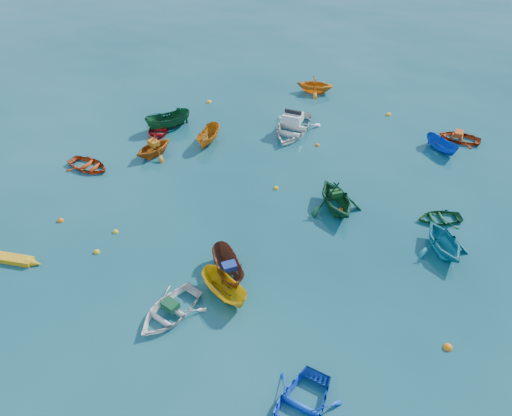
% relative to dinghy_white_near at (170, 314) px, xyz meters
% --- Properties ---
extents(ground, '(160.00, 160.00, 0.00)m').
position_rel_dinghy_white_near_xyz_m(ground, '(1.91, 2.58, 0.00)').
color(ground, '#093F47').
rests_on(ground, ground).
extents(dinghy_white_near, '(3.43, 3.94, 0.68)m').
position_rel_dinghy_white_near_xyz_m(dinghy_white_near, '(0.00, 0.00, 0.00)').
color(dinghy_white_near, white).
rests_on(dinghy_white_near, ground).
extents(sampan_brown_mid, '(2.63, 3.13, 1.17)m').
position_rel_dinghy_white_near_xyz_m(sampan_brown_mid, '(1.81, 2.86, 0.00)').
color(sampan_brown_mid, brown).
rests_on(sampan_brown_mid, ground).
extents(dinghy_blue_se, '(3.39, 4.11, 0.74)m').
position_rel_dinghy_white_near_xyz_m(dinghy_blue_se, '(6.25, -3.09, 0.00)').
color(dinghy_blue_se, blue).
rests_on(dinghy_blue_se, ground).
extents(dinghy_orange_w, '(3.24, 3.40, 1.39)m').
position_rel_dinghy_white_near_xyz_m(dinghy_orange_w, '(-5.78, 11.60, 0.00)').
color(dinghy_orange_w, '#BD5B11').
rests_on(dinghy_orange_w, ground).
extents(sampan_yellow_mid, '(2.98, 2.53, 1.11)m').
position_rel_dinghy_white_near_xyz_m(sampan_yellow_mid, '(2.02, 1.62, 0.00)').
color(sampan_yellow_mid, gold).
rests_on(sampan_yellow_mid, ground).
extents(dinghy_green_e, '(2.80, 2.37, 0.49)m').
position_rel_dinghy_white_near_xyz_m(dinghy_green_e, '(11.49, 9.55, 0.00)').
color(dinghy_green_e, '#13522A').
rests_on(dinghy_green_e, ground).
extents(dinghy_cyan_se, '(3.60, 3.81, 1.58)m').
position_rel_dinghy_white_near_xyz_m(dinghy_cyan_se, '(11.55, 7.12, 0.00)').
color(dinghy_cyan_se, teal).
rests_on(dinghy_cyan_se, ground).
extents(dinghy_red_nw, '(3.16, 2.58, 0.58)m').
position_rel_dinghy_white_near_xyz_m(dinghy_red_nw, '(-9.08, 9.23, 0.00)').
color(dinghy_red_nw, '#BF3C0F').
rests_on(dinghy_red_nw, ground).
extents(sampan_orange_n, '(1.21, 2.79, 1.06)m').
position_rel_dinghy_white_near_xyz_m(sampan_orange_n, '(-2.93, 13.88, 0.00)').
color(sampan_orange_n, '#BC6811').
rests_on(sampan_orange_n, ground).
extents(dinghy_green_n, '(4.16, 4.33, 1.76)m').
position_rel_dinghy_white_near_xyz_m(dinghy_green_n, '(5.99, 9.06, 0.00)').
color(dinghy_green_n, '#124D29').
rests_on(dinghy_green_n, ground).
extents(dinghy_red_ne, '(2.92, 2.30, 0.55)m').
position_rel_dinghy_white_near_xyz_m(dinghy_red_ne, '(12.97, 18.36, 0.00)').
color(dinghy_red_ne, '#A5330D').
rests_on(dinghy_red_ne, ground).
extents(sampan_blue_far, '(2.41, 2.40, 0.96)m').
position_rel_dinghy_white_near_xyz_m(sampan_blue_far, '(11.75, 16.69, 0.00)').
color(sampan_blue_far, '#0D3AAB').
rests_on(sampan_blue_far, ground).
extents(dinghy_red_far, '(2.48, 3.12, 0.58)m').
position_rel_dinghy_white_near_xyz_m(dinghy_red_far, '(-6.62, 14.18, 0.00)').
color(dinghy_red_far, '#A80E0E').
rests_on(dinghy_red_far, ground).
extents(dinghy_orange_far, '(2.92, 2.56, 1.47)m').
position_rel_dinghy_white_near_xyz_m(dinghy_orange_far, '(2.59, 22.88, 0.00)').
color(dinghy_orange_far, orange).
rests_on(dinghy_orange_far, ground).
extents(sampan_green_far, '(3.17, 3.08, 1.24)m').
position_rel_dinghy_white_near_xyz_m(sampan_green_far, '(-6.18, 14.97, 0.00)').
color(sampan_green_far, '#114926').
rests_on(sampan_green_far, ground).
extents(kayak_yellow, '(3.71, 0.72, 0.37)m').
position_rel_dinghy_white_near_xyz_m(kayak_yellow, '(-9.10, 1.09, 0.00)').
color(kayak_yellow, gold).
rests_on(kayak_yellow, ground).
extents(motorboat_white, '(3.75, 4.83, 1.52)m').
position_rel_dinghy_white_near_xyz_m(motorboat_white, '(2.09, 16.60, 0.00)').
color(motorboat_white, white).
rests_on(motorboat_white, ground).
extents(tarp_green_a, '(0.82, 0.73, 0.33)m').
position_rel_dinghy_white_near_xyz_m(tarp_green_a, '(0.04, 0.09, 0.51)').
color(tarp_green_a, '#124828').
rests_on(tarp_green_a, dinghy_white_near).
extents(tarp_blue_a, '(0.81, 0.76, 0.31)m').
position_rel_dinghy_white_near_xyz_m(tarp_blue_a, '(1.89, 2.74, 0.74)').
color(tarp_blue_a, navy).
rests_on(tarp_blue_a, sampan_brown_mid).
extents(tarp_orange_a, '(0.81, 0.75, 0.32)m').
position_rel_dinghy_white_near_xyz_m(tarp_orange_a, '(-5.76, 11.65, 0.85)').
color(tarp_orange_a, '#C46C14').
rests_on(tarp_orange_a, dinghy_orange_w).
extents(tarp_green_b, '(0.74, 0.69, 0.29)m').
position_rel_dinghy_white_near_xyz_m(tarp_green_b, '(5.94, 9.15, 1.02)').
color(tarp_green_b, '#114519').
rests_on(tarp_green_b, dinghy_green_n).
extents(tarp_orange_b, '(0.61, 0.74, 0.33)m').
position_rel_dinghy_white_near_xyz_m(tarp_orange_b, '(12.87, 18.38, 0.44)').
color(tarp_orange_b, '#C14813').
rests_on(tarp_orange_b, dinghy_red_ne).
extents(buoy_ye_a, '(0.30, 0.30, 0.30)m').
position_rel_dinghy_white_near_xyz_m(buoy_ye_a, '(-4.78, 4.28, 0.00)').
color(buoy_ye_a, yellow).
rests_on(buoy_ye_a, ground).
extents(buoy_or_b, '(0.38, 0.38, 0.38)m').
position_rel_dinghy_white_near_xyz_m(buoy_or_b, '(11.66, 1.26, 0.00)').
color(buoy_or_b, orange).
rests_on(buoy_or_b, ground).
extents(buoy_ye_b, '(0.32, 0.32, 0.32)m').
position_rel_dinghy_white_near_xyz_m(buoy_ye_b, '(-4.99, 2.68, 0.00)').
color(buoy_ye_b, gold).
rests_on(buoy_ye_b, ground).
extents(buoy_or_c, '(0.35, 0.35, 0.35)m').
position_rel_dinghy_white_near_xyz_m(buoy_or_c, '(-8.03, 4.35, 0.00)').
color(buoy_or_c, orange).
rests_on(buoy_or_c, ground).
extents(buoy_ye_c, '(0.30, 0.30, 0.30)m').
position_rel_dinghy_white_near_xyz_m(buoy_ye_c, '(2.45, 10.07, 0.00)').
color(buoy_ye_c, gold).
rests_on(buoy_ye_c, ground).
extents(buoy_or_d, '(0.33, 0.33, 0.33)m').
position_rel_dinghy_white_near_xyz_m(buoy_or_d, '(6.32, 8.99, 0.00)').
color(buoy_or_d, '#F95D0D').
rests_on(buoy_or_d, ground).
extents(buoy_ye_d, '(0.38, 0.38, 0.38)m').
position_rel_dinghy_white_near_xyz_m(buoy_ye_d, '(-4.74, 19.21, 0.00)').
color(buoy_ye_d, yellow).
rests_on(buoy_ye_d, ground).
extents(buoy_or_e, '(0.29, 0.29, 0.29)m').
position_rel_dinghy_white_near_xyz_m(buoy_or_e, '(4.03, 15.27, 0.00)').
color(buoy_or_e, orange).
rests_on(buoy_or_e, ground).
extents(buoy_ye_e, '(0.37, 0.37, 0.37)m').
position_rel_dinghy_white_near_xyz_m(buoy_ye_e, '(8.28, 20.62, 0.00)').
color(buoy_ye_e, yellow).
rests_on(buoy_ye_e, ground).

